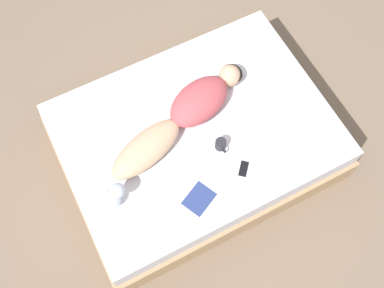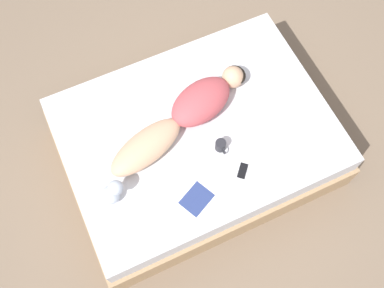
{
  "view_description": "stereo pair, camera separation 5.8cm",
  "coord_description": "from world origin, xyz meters",
  "px_view_note": "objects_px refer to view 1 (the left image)",
  "views": [
    {
      "loc": [
        1.32,
        -0.72,
        3.65
      ],
      "look_at": [
        0.12,
        -0.1,
        0.58
      ],
      "focal_mm": 42.0,
      "sensor_mm": 36.0,
      "label": 1
    },
    {
      "loc": [
        1.35,
        -0.67,
        3.65
      ],
      "look_at": [
        0.12,
        -0.1,
        0.58
      ],
      "focal_mm": 42.0,
      "sensor_mm": 36.0,
      "label": 2
    }
  ],
  "objects_px": {
    "open_magazine": "(185,189)",
    "coffee_mug": "(221,144)",
    "cell_phone": "(244,169)",
    "person": "(183,116)"
  },
  "relations": [
    {
      "from": "open_magazine",
      "to": "coffee_mug",
      "type": "relative_size",
      "value": 5.1
    },
    {
      "from": "open_magazine",
      "to": "cell_phone",
      "type": "height_order",
      "value": "same"
    },
    {
      "from": "person",
      "to": "open_magazine",
      "type": "bearing_deg",
      "value": -43.05
    },
    {
      "from": "person",
      "to": "open_magazine",
      "type": "xyz_separation_m",
      "value": [
        0.5,
        -0.24,
        -0.09
      ]
    },
    {
      "from": "person",
      "to": "coffee_mug",
      "type": "bearing_deg",
      "value": 7.58
    },
    {
      "from": "open_magazine",
      "to": "coffee_mug",
      "type": "bearing_deg",
      "value": 88.72
    },
    {
      "from": "open_magazine",
      "to": "cell_phone",
      "type": "xyz_separation_m",
      "value": [
        0.06,
        0.46,
        0.0
      ]
    },
    {
      "from": "open_magazine",
      "to": "coffee_mug",
      "type": "height_order",
      "value": "coffee_mug"
    },
    {
      "from": "person",
      "to": "coffee_mug",
      "type": "distance_m",
      "value": 0.36
    },
    {
      "from": "person",
      "to": "cell_phone",
      "type": "distance_m",
      "value": 0.61
    }
  ]
}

